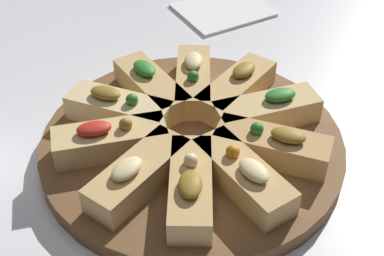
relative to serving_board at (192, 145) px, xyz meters
The scene contains 13 objects.
ground_plane 0.01m from the serving_board, ahead, with size 3.00×3.00×0.00m, color white.
serving_board is the anchor object (origin of this frame).
focaccia_slice_0 0.10m from the serving_board, 140.81° to the right, with size 0.12×0.11×0.04m.
focaccia_slice_1 0.10m from the serving_board, 106.76° to the right, with size 0.08×0.13×0.04m.
focaccia_slice_2 0.10m from the serving_board, 71.13° to the right, with size 0.08×0.13×0.04m.
focaccia_slice_3 0.10m from the serving_board, 36.27° to the right, with size 0.13×0.11×0.04m.
focaccia_slice_4 0.10m from the serving_board, ahead, with size 0.13×0.05×0.04m.
focaccia_slice_5 0.10m from the serving_board, 39.34° to the left, with size 0.12×0.11×0.04m.
focaccia_slice_6 0.10m from the serving_board, 74.43° to the left, with size 0.07×0.13×0.04m.
focaccia_slice_7 0.10m from the serving_board, 110.37° to the left, with size 0.08×0.13×0.04m.
focaccia_slice_8 0.10m from the serving_board, 149.07° to the left, with size 0.13×0.10×0.04m.
focaccia_slice_9 0.10m from the serving_board, behind, with size 0.13×0.05×0.04m.
napkin_stack 0.36m from the serving_board, 148.25° to the right, with size 0.14×0.12×0.01m, color white.
Camera 1 is at (0.36, 0.30, 0.43)m, focal length 50.00 mm.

